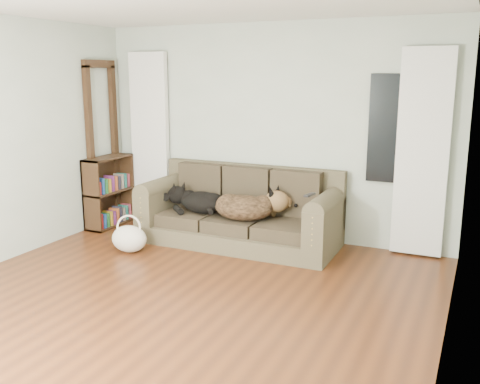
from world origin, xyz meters
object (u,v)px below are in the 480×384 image
at_px(sofa, 238,207).
at_px(dog_black_lab, 199,201).
at_px(bookshelf, 109,189).
at_px(dog_shepherd, 248,207).
at_px(tote_bag, 129,238).

height_order(sofa, dog_black_lab, sofa).
distance_m(dog_black_lab, bookshelf, 1.41).
bearing_deg(dog_black_lab, sofa, 24.25).
xyz_separation_m(dog_shepherd, bookshelf, (-2.08, 0.12, 0.01)).
relative_size(dog_shepherd, tote_bag, 1.69).
relative_size(dog_black_lab, tote_bag, 1.46).
xyz_separation_m(sofa, dog_shepherd, (0.17, -0.11, 0.04)).
bearing_deg(dog_shepherd, dog_black_lab, -10.84).
bearing_deg(dog_shepherd, sofa, -37.74).
distance_m(dog_black_lab, tote_bag, 0.96).
bearing_deg(dog_black_lab, bookshelf, -163.25).
xyz_separation_m(dog_black_lab, tote_bag, (-0.50, -0.75, -0.32)).
height_order(dog_shepherd, bookshelf, bookshelf).
bearing_deg(dog_black_lab, tote_bag, -104.88).
relative_size(dog_shepherd, bookshelf, 0.76).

